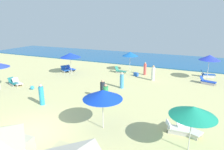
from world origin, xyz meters
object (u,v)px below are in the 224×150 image
Objects in this scene: beachgoer_0 at (153,74)px; beachgoer_5 at (42,95)px; lounge_chair_4_1 at (187,129)px; lounge_chair_0_1 at (207,81)px; beach_ball_0 at (32,88)px; beachgoer_3 at (122,81)px; umbrella_1 at (70,55)px; lounge_chair_1_1 at (70,69)px; beachgoer_1 at (145,69)px; lounge_chair_1_0 at (65,70)px; lounge_chair_4_0 at (177,128)px; cooler_box_1 at (136,74)px; umbrella_3 at (130,54)px; beachgoer_4 at (103,90)px; umbrella_0 at (210,58)px; umbrella_2 at (103,94)px; lounge_chair_0_0 at (207,74)px; lounge_chair_5_1 at (13,82)px; lounge_chair_5_0 at (17,83)px; lounge_chair_3_0 at (120,71)px; beachgoer_2 at (106,96)px; umbrella_4 at (193,111)px.

beachgoer_0 reaches higher than beachgoer_5.
beachgoer_5 is at bearing 114.61° from lounge_chair_4_1.
lounge_chair_0_1 reaches higher than beach_ball_0.
umbrella_1 is at bearing 0.44° from beachgoer_3.
lounge_chair_1_1 is 1.03× the size of beachgoer_1.
beachgoer_5 reaches higher than lounge_chair_1_0.
lounge_chair_4_0 is 11.61m from cooler_box_1.
umbrella_3 is 1.53× the size of beachgoer_4.
beachgoer_4 is at bearing -131.40° from umbrella_0.
beachgoer_5 is at bearing -134.22° from umbrella_0.
umbrella_2 is 1.54× the size of beachgoer_3.
beachgoer_3 is at bearing 70.32° from lounge_chair_4_1.
umbrella_2 is at bearing -73.45° from beachgoer_0.
lounge_chair_0_0 is 20.77m from lounge_chair_5_1.
lounge_chair_0_1 reaches higher than lounge_chair_5_0.
umbrella_3 is 6.62m from beachgoer_3.
umbrella_3 is at bearing 95.48° from lounge_chair_0_1.
lounge_chair_1_1 is 6.91m from lounge_chair_5_0.
umbrella_2 is at bearing 143.18° from lounge_chair_0_0.
beachgoer_1 reaches higher than lounge_chair_3_0.
lounge_chair_1_1 is at bearing 80.84° from lounge_chair_4_1.
umbrella_0 is 1.65× the size of lounge_chair_0_0.
beachgoer_3 is (-2.18, -3.57, -0.04)m from beachgoer_0.
lounge_chair_4_0 is 0.81× the size of beachgoer_2.
beachgoer_5 reaches higher than lounge_chair_5_0.
umbrella_2 reaches higher than lounge_chair_5_0.
beachgoer_5 is at bearing -103.61° from beachgoer_0.
lounge_chair_5_1 is (-17.61, -9.51, -2.18)m from umbrella_0.
beachgoer_4 is (-6.72, 4.16, -1.36)m from umbrella_4.
lounge_chair_5_1 is at bearing 123.29° from lounge_chair_5_0.
lounge_chair_4_0 is (-0.67, 1.36, -1.82)m from umbrella_4.
lounge_chair_0_1 is 11.91m from umbrella_4.
beachgoer_0 reaches higher than lounge_chair_5_1.
beachgoer_2 is 7.75m from beach_ball_0.
umbrella_4 is 1.43× the size of beachgoer_5.
lounge_chair_5_0 is 2.32m from beach_ball_0.
umbrella_0 is 12.55m from beachgoer_2.
umbrella_4 is (8.33, -12.21, 1.84)m from lounge_chair_3_0.
lounge_chair_5_1 reaches higher than cooler_box_1.
beachgoer_1 is 12.31m from beach_ball_0.
lounge_chair_0_0 is at bearing -97.88° from beachgoer_4.
cooler_box_1 is (-1.43, 11.45, -1.91)m from umbrella_2.
lounge_chair_1_1 is at bearing 52.31° from lounge_chair_4_0.
beachgoer_5 is (-10.37, 1.25, -1.33)m from umbrella_4.
beachgoer_0 reaches higher than beachgoer_4.
lounge_chair_1_1 is 1.01× the size of beachgoer_3.
lounge_chair_1_0 is at bearing 158.52° from umbrella_1.
beachgoer_3 is 3.01m from beachgoer_4.
umbrella_1 is 8.69m from beachgoer_4.
lounge_chair_1_1 is at bearing 96.51° from beach_ball_0.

